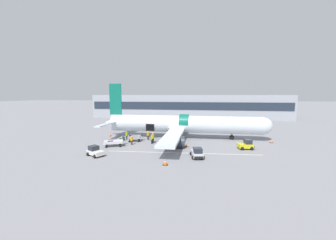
% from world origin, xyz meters
% --- Properties ---
extents(ground_plane, '(500.00, 500.00, 0.00)m').
position_xyz_m(ground_plane, '(0.00, 0.00, 0.00)').
color(ground_plane, gray).
extents(apron_marking_line, '(23.49, 1.79, 0.01)m').
position_xyz_m(apron_marking_line, '(2.65, -8.86, 0.00)').
color(apron_marking_line, silver).
rests_on(apron_marking_line, ground_plane).
extents(terminal_strip, '(73.59, 13.17, 8.68)m').
position_xyz_m(terminal_strip, '(0.00, 41.66, 4.34)').
color(terminal_strip, '#9EA3AD').
rests_on(terminal_strip, ground_plane).
extents(airplane, '(34.31, 31.36, 11.19)m').
position_xyz_m(airplane, '(1.32, 2.13, 2.79)').
color(airplane, silver).
rests_on(airplane, ground_plane).
extents(baggage_tug_lead, '(3.03, 2.58, 1.46)m').
position_xyz_m(baggage_tug_lead, '(-9.95, -12.39, 0.63)').
color(baggage_tug_lead, silver).
rests_on(baggage_tug_lead, ground_plane).
extents(baggage_tug_mid, '(2.21, 3.20, 1.51)m').
position_xyz_m(baggage_tug_mid, '(4.81, -10.84, 0.65)').
color(baggage_tug_mid, silver).
rests_on(baggage_tug_mid, ground_plane).
extents(baggage_tug_rear, '(2.60, 2.28, 1.60)m').
position_xyz_m(baggage_tug_rear, '(12.64, -4.84, 0.68)').
color(baggage_tug_rear, yellow).
rests_on(baggage_tug_rear, ground_plane).
extents(baggage_cart_loading, '(3.44, 2.38, 1.20)m').
position_xyz_m(baggage_cart_loading, '(-7.28, -2.45, 0.56)').
color(baggage_cart_loading, '#999BA0').
rests_on(baggage_cart_loading, ground_plane).
extents(baggage_cart_queued, '(4.17, 2.86, 1.03)m').
position_xyz_m(baggage_cart_queued, '(-9.63, -6.65, 0.52)').
color(baggage_cart_queued, silver).
rests_on(baggage_cart_queued, ground_plane).
extents(ground_crew_loader_a, '(0.51, 0.51, 1.62)m').
position_xyz_m(ground_crew_loader_a, '(-6.89, -5.19, 0.85)').
color(ground_crew_loader_a, '#2D2D33').
rests_on(ground_crew_loader_a, ground_plane).
extents(ground_crew_loader_b, '(0.42, 0.61, 1.77)m').
position_xyz_m(ground_crew_loader_b, '(-3.51, -3.81, 0.93)').
color(ground_crew_loader_b, black).
rests_on(ground_crew_loader_b, ground_plane).
extents(ground_crew_driver, '(0.51, 0.58, 1.69)m').
position_xyz_m(ground_crew_driver, '(-9.33, -1.17, 0.89)').
color(ground_crew_driver, '#2D2D33').
rests_on(ground_crew_driver, ground_plane).
extents(ground_crew_supervisor, '(0.58, 0.61, 1.85)m').
position_xyz_m(ground_crew_supervisor, '(-3.55, -2.80, 0.97)').
color(ground_crew_supervisor, black).
rests_on(ground_crew_supervisor, ground_plane).
extents(ground_crew_helper, '(0.54, 0.59, 1.76)m').
position_xyz_m(ground_crew_helper, '(-5.06, -0.70, 0.93)').
color(ground_crew_helper, '#2D2D33').
rests_on(ground_crew_helper, ground_plane).
extents(suitcase_on_tarmac_upright, '(0.55, 0.48, 0.86)m').
position_xyz_m(suitcase_on_tarmac_upright, '(-9.65, -2.08, 0.37)').
color(suitcase_on_tarmac_upright, '#14472D').
rests_on(suitcase_on_tarmac_upright, ground_plane).
extents(suitcase_on_tarmac_spare, '(0.56, 0.31, 0.77)m').
position_xyz_m(suitcase_on_tarmac_spare, '(-9.61, -3.66, 0.33)').
color(suitcase_on_tarmac_spare, '#2D2D33').
rests_on(suitcase_on_tarmac_spare, ground_plane).
extents(safety_cone_nose, '(0.61, 0.61, 0.59)m').
position_xyz_m(safety_cone_nose, '(18.28, 0.62, 0.27)').
color(safety_cone_nose, black).
rests_on(safety_cone_nose, ground_plane).
extents(safety_cone_engine_left, '(0.65, 0.65, 0.79)m').
position_xyz_m(safety_cone_engine_left, '(0.88, -14.60, 0.37)').
color(safety_cone_engine_left, black).
rests_on(safety_cone_engine_left, ground_plane).
extents(safety_cone_wingtip, '(0.51, 0.51, 0.68)m').
position_xyz_m(safety_cone_wingtip, '(2.95, -4.98, 0.32)').
color(safety_cone_wingtip, black).
rests_on(safety_cone_wingtip, ground_plane).
extents(safety_cone_tail, '(0.53, 0.53, 0.79)m').
position_xyz_m(safety_cone_tail, '(-13.96, 1.43, 0.37)').
color(safety_cone_tail, black).
rests_on(safety_cone_tail, ground_plane).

